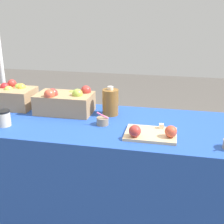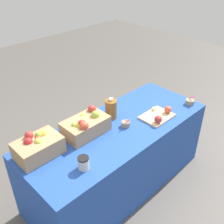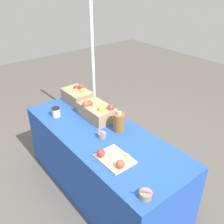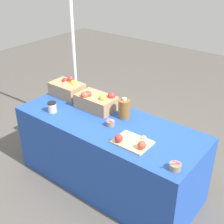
% 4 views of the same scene
% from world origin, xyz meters
% --- Properties ---
extents(ground_plane, '(10.00, 10.00, 0.00)m').
position_xyz_m(ground_plane, '(0.00, 0.00, 0.00)').
color(ground_plane, '#56514C').
extents(table, '(1.90, 0.76, 0.74)m').
position_xyz_m(table, '(0.00, 0.00, 0.37)').
color(table, '#234CAD').
rests_on(table, ground_plane).
extents(apple_crate_left, '(0.37, 0.24, 0.20)m').
position_xyz_m(apple_crate_left, '(-0.73, 0.18, 0.82)').
color(apple_crate_left, tan).
rests_on(apple_crate_left, table).
extents(apple_crate_middle, '(0.41, 0.25, 0.20)m').
position_xyz_m(apple_crate_middle, '(-0.27, 0.14, 0.83)').
color(apple_crate_middle, tan).
rests_on(apple_crate_middle, table).
extents(cutting_board_front, '(0.31, 0.24, 0.09)m').
position_xyz_m(cutting_board_front, '(0.40, -0.18, 0.77)').
color(cutting_board_front, '#D1B284').
rests_on(cutting_board_front, table).
extents(sample_bowl_near, '(0.08, 0.08, 0.10)m').
position_xyz_m(sample_bowl_near, '(0.06, -0.04, 0.77)').
color(sample_bowl_near, gray).
rests_on(sample_bowl_near, table).
extents(sample_bowl_mid, '(0.09, 0.10, 0.11)m').
position_xyz_m(sample_bowl_mid, '(0.85, -0.24, 0.77)').
color(sample_bowl_mid, gray).
rests_on(sample_bowl_mid, table).
extents(cider_jug, '(0.12, 0.12, 0.21)m').
position_xyz_m(cider_jug, '(0.07, 0.16, 0.84)').
color(cider_jug, brown).
rests_on(cider_jug, table).
extents(coffee_cup, '(0.09, 0.09, 0.11)m').
position_xyz_m(coffee_cup, '(-0.57, -0.20, 0.79)').
color(coffee_cup, beige).
rests_on(coffee_cup, table).
extents(tent_pole, '(0.04, 0.04, 1.97)m').
position_xyz_m(tent_pole, '(-1.10, 0.67, 0.99)').
color(tent_pole, white).
rests_on(tent_pole, ground_plane).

